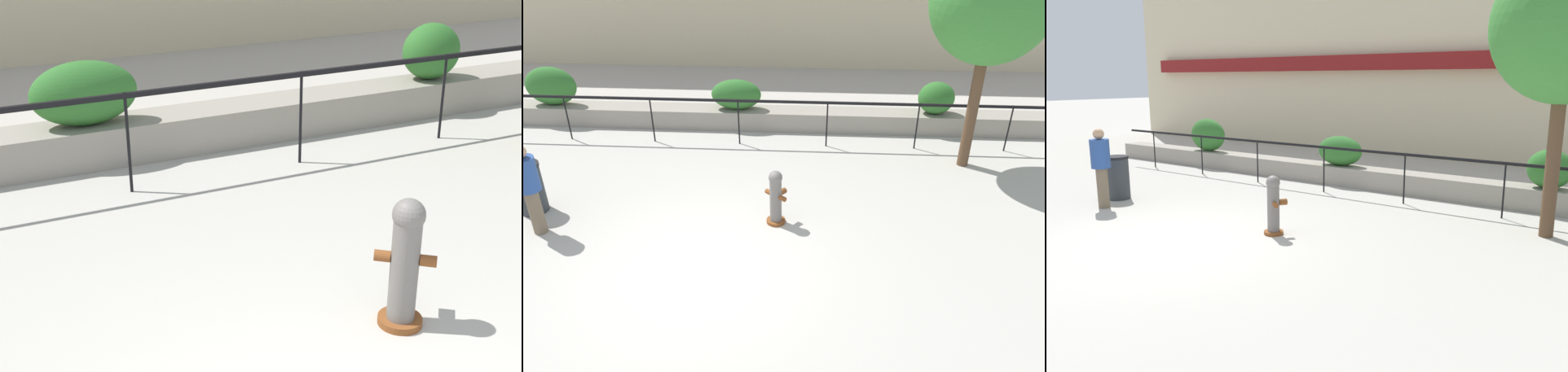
# 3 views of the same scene
# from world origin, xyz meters

# --- Properties ---
(planter_wall_low) EXTENTS (18.00, 0.70, 0.50)m
(planter_wall_low) POSITION_xyz_m (0.00, 6.00, 0.25)
(planter_wall_low) COLOR gray
(planter_wall_low) RESTS_ON ground
(fence_railing_segment) EXTENTS (15.00, 0.05, 1.15)m
(fence_railing_segment) POSITION_xyz_m (-0.00, 4.90, 1.02)
(fence_railing_segment) COLOR black
(fence_railing_segment) RESTS_ON ground
(hedge_bush_1) EXTENTS (1.29, 0.65, 0.78)m
(hedge_bush_1) POSITION_xyz_m (-0.21, 6.00, 0.89)
(hedge_bush_1) COLOR #2D6B28
(hedge_bush_1) RESTS_ON planter_wall_low
(hedge_bush_2) EXTENTS (0.91, 0.69, 0.83)m
(hedge_bush_2) POSITION_xyz_m (4.91, 6.00, 0.91)
(hedge_bush_2) COLOR #2D6B28
(hedge_bush_2) RESTS_ON planter_wall_low
(fire_hydrant) EXTENTS (0.50, 0.50, 1.08)m
(fire_hydrant) POSITION_xyz_m (1.18, 1.43, 0.55)
(fire_hydrant) COLOR brown
(fire_hydrant) RESTS_ON ground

